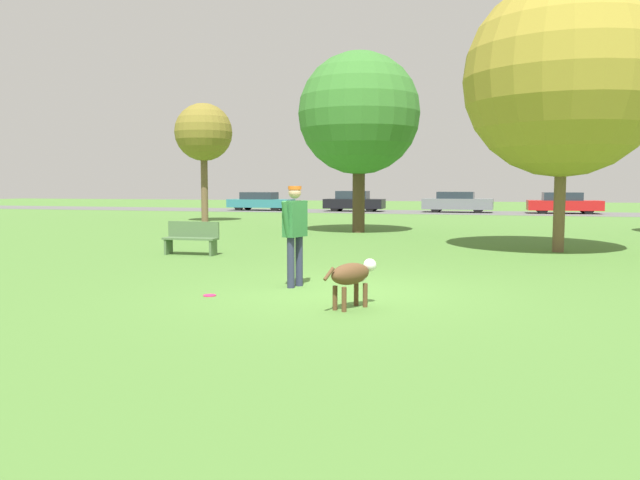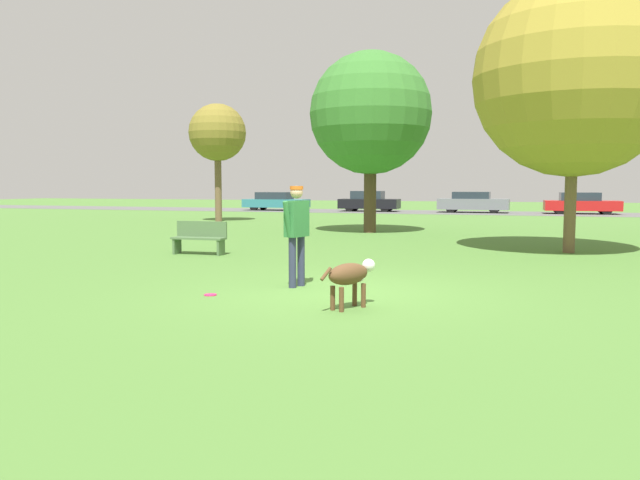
% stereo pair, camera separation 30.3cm
% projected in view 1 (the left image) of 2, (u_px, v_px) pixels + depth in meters
% --- Properties ---
extents(ground_plane, '(120.00, 120.00, 0.00)m').
position_uv_depth(ground_plane, '(337.00, 292.00, 10.28)').
color(ground_plane, '#4C7A33').
extents(far_road_strip, '(120.00, 6.00, 0.01)m').
position_uv_depth(far_road_strip, '(461.00, 213.00, 40.18)').
color(far_road_strip, '#5B5B59').
rests_on(far_road_strip, ground_plane).
extents(person, '(0.34, 0.72, 1.75)m').
position_uv_depth(person, '(295.00, 227.00, 10.71)').
color(person, '#2D334C').
rests_on(person, ground_plane).
extents(dog, '(0.63, 1.03, 0.68)m').
position_uv_depth(dog, '(352.00, 275.00, 8.89)').
color(dog, brown).
rests_on(dog, ground_plane).
extents(frisbee, '(0.20, 0.20, 0.02)m').
position_uv_depth(frisbee, '(210.00, 295.00, 9.91)').
color(frisbee, '#E52366').
rests_on(frisbee, ground_plane).
extents(tree_far_left, '(2.76, 2.76, 5.69)m').
position_uv_depth(tree_far_left, '(204.00, 133.00, 29.95)').
color(tree_far_left, brown).
rests_on(tree_far_left, ground_plane).
extents(tree_near_right, '(5.12, 5.12, 7.08)m').
position_uv_depth(tree_near_right, '(564.00, 78.00, 16.08)').
color(tree_near_right, brown).
rests_on(tree_near_right, ground_plane).
extents(tree_mid_center, '(4.50, 4.50, 6.65)m').
position_uv_depth(tree_mid_center, '(359.00, 114.00, 22.97)').
color(tree_mid_center, '#4C3826').
rests_on(tree_mid_center, ground_plane).
extents(parked_car_teal, '(4.48, 1.85, 1.28)m').
position_uv_depth(parked_car_teal, '(261.00, 201.00, 43.68)').
color(parked_car_teal, teal).
rests_on(parked_car_teal, ground_plane).
extents(parked_car_black, '(4.03, 1.78, 1.38)m').
position_uv_depth(parked_car_black, '(354.00, 202.00, 42.15)').
color(parked_car_black, black).
rests_on(parked_car_black, ground_plane).
extents(parked_car_grey, '(4.48, 1.78, 1.35)m').
position_uv_depth(parked_car_grey, '(457.00, 202.00, 40.37)').
color(parked_car_grey, slate).
rests_on(parked_car_grey, ground_plane).
extents(parked_car_red, '(4.44, 2.00, 1.32)m').
position_uv_depth(parked_car_red, '(564.00, 203.00, 38.72)').
color(parked_car_red, red).
rests_on(parked_car_red, ground_plane).
extents(park_bench, '(1.41, 0.44, 0.84)m').
position_uv_depth(park_bench, '(192.00, 237.00, 15.78)').
color(park_bench, '#4C6B42').
rests_on(park_bench, ground_plane).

